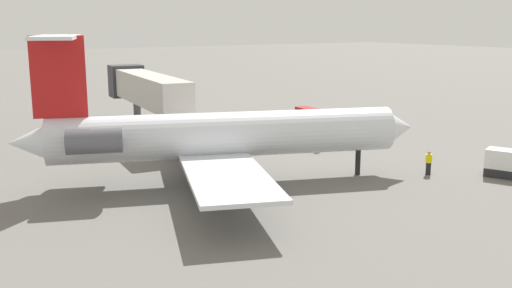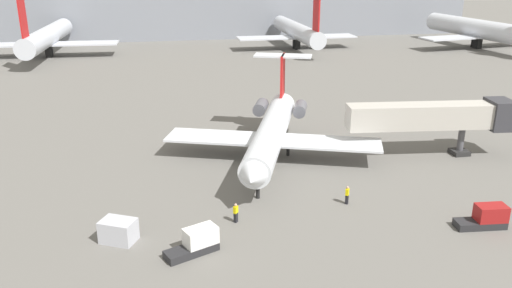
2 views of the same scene
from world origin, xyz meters
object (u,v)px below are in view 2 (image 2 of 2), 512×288
regional_jet (272,130)px  baggage_tug_lead (197,242)px  parked_airliner_centre (297,31)px  ground_crew_loader (347,195)px  jet_bridge (439,116)px  cargo_container_uld (118,231)px  baggage_tug_trailing (486,218)px  parked_airliner_east_mid (479,29)px  ground_crew_marshaller (236,213)px  parked_airliner_west_mid (47,37)px

regional_jet → baggage_tug_lead: 20.09m
regional_jet → parked_airliner_centre: (21.21, 69.42, 0.90)m
ground_crew_loader → parked_airliner_centre: parked_airliner_centre is taller
jet_bridge → cargo_container_uld: 35.60m
baggage_tug_lead → regional_jet: bearing=61.6°
baggage_tug_trailing → regional_jet: bearing=127.1°
jet_bridge → baggage_tug_trailing: jet_bridge is taller
baggage_tug_trailing → parked_airliner_centre: (7.57, 87.44, 3.33)m
cargo_container_uld → ground_crew_loader: bearing=8.4°
jet_bridge → baggage_tug_trailing: bearing=-105.0°
baggage_tug_trailing → parked_airliner_east_mid: (50.59, 80.54, 3.64)m
regional_jet → baggage_tug_trailing: regional_jet is taller
cargo_container_uld → ground_crew_marshaller: bearing=8.2°
ground_crew_loader → parked_airliner_centre: 83.20m
ground_crew_marshaller → cargo_container_uld: cargo_container_uld is taller
jet_bridge → parked_airliner_west_mid: parked_airliner_west_mid is taller
baggage_tug_lead → cargo_container_uld: 6.35m
ground_crew_loader → parked_airliner_east_mid: (60.10, 74.47, 3.62)m
jet_bridge → ground_crew_marshaller: bearing=-154.8°
regional_jet → parked_airliner_west_mid: parked_airliner_west_mid is taller
parked_airliner_east_mid → ground_crew_marshaller: bearing=-132.7°
parked_airliner_centre → parked_airliner_east_mid: (43.03, -6.89, 0.32)m
ground_crew_marshaller → parked_airliner_centre: parked_airliner_centre is taller
parked_airliner_west_mid → parked_airliner_east_mid: (99.20, -6.58, 0.15)m
baggage_tug_lead → parked_airliner_west_mid: 90.38m
baggage_tug_trailing → parked_airliner_centre: size_ratio=0.12×
jet_bridge → baggage_tug_lead: bearing=-150.8°
regional_jet → jet_bridge: bearing=-7.1°
parked_airliner_east_mid → parked_airliner_centre: bearing=170.9°
jet_bridge → baggage_tug_lead: 31.57m
regional_jet → parked_airliner_east_mid: (64.24, 62.53, 1.21)m
ground_crew_loader → regional_jet: bearing=109.1°
baggage_tug_lead → cargo_container_uld: bearing=154.6°
jet_bridge → regional_jet: bearing=172.9°
baggage_tug_lead → parked_airliner_west_mid: bearing=106.4°
parked_airliner_centre → parked_airliner_east_mid: size_ratio=0.96×
ground_crew_marshaller → cargo_container_uld: bearing=-171.8°
parked_airliner_east_mid → cargo_container_uld: bearing=-135.8°
jet_bridge → ground_crew_marshaller: size_ratio=10.69×
cargo_container_uld → parked_airliner_east_mid: bearing=44.2°
ground_crew_marshaller → cargo_container_uld: size_ratio=0.54×
jet_bridge → baggage_tug_trailing: size_ratio=4.40×
jet_bridge → parked_airliner_east_mid: parked_airliner_east_mid is taller
baggage_tug_trailing → cargo_container_uld: bearing=173.7°
parked_airliner_centre → cargo_container_uld: bearing=-113.4°
parked_airliner_west_mid → parked_airliner_east_mid: size_ratio=1.01×
regional_jet → baggage_tug_trailing: bearing=-52.9°
ground_crew_loader → parked_airliner_west_mid: size_ratio=0.05×
parked_airliner_west_mid → parked_airliner_centre: size_ratio=1.06×
parked_airliner_centre → ground_crew_marshaller: bearing=-108.2°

